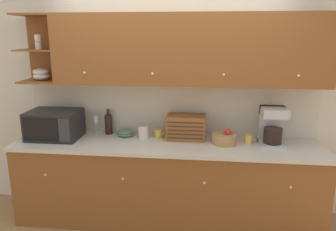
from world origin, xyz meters
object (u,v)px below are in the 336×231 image
(microwave, at_px, (55,124))
(bowl_stack_on_counter, at_px, (125,133))
(coffee_maker, at_px, (273,126))
(wine_bottle, at_px, (109,123))
(mug_blue_second, at_px, (159,133))
(storage_canister, at_px, (143,131))
(mug, at_px, (249,139))
(bread_box, at_px, (186,127))
(wine_glass, at_px, (96,120))
(fruit_basket, at_px, (224,138))

(microwave, relative_size, bowl_stack_on_counter, 2.87)
(coffee_maker, bearing_deg, wine_bottle, 174.78)
(microwave, distance_m, wine_bottle, 0.58)
(mug_blue_second, height_order, coffee_maker, coffee_maker)
(bowl_stack_on_counter, xyz_separation_m, mug_blue_second, (0.39, -0.02, 0.01))
(storage_canister, bearing_deg, mug, -2.21)
(microwave, height_order, bread_box, microwave)
(wine_glass, bearing_deg, wine_bottle, -8.47)
(bowl_stack_on_counter, bearing_deg, mug, -4.53)
(microwave, bearing_deg, mug_blue_second, 7.20)
(storage_canister, height_order, bread_box, bread_box)
(bowl_stack_on_counter, height_order, mug, mug)
(wine_glass, height_order, bread_box, bread_box)
(microwave, relative_size, mug_blue_second, 5.28)
(wine_bottle, bearing_deg, bread_box, -6.05)
(mug, height_order, coffee_maker, coffee_maker)
(wine_glass, relative_size, mug, 2.26)
(microwave, xyz_separation_m, mug, (2.10, 0.06, -0.11))
(wine_glass, xyz_separation_m, bread_box, (1.05, -0.12, -0.01))
(mug_blue_second, relative_size, mug, 1.07)
(wine_bottle, distance_m, storage_canister, 0.44)
(wine_bottle, xyz_separation_m, mug, (1.55, -0.16, -0.09))
(microwave, relative_size, coffee_maker, 1.39)
(wine_bottle, distance_m, fruit_basket, 1.32)
(wine_glass, distance_m, coffee_maker, 1.95)
(storage_canister, relative_size, mug_blue_second, 1.48)
(microwave, bearing_deg, storage_canister, 5.96)
(microwave, xyz_separation_m, bread_box, (1.43, 0.12, -0.02))
(microwave, distance_m, bread_box, 1.44)
(wine_bottle, distance_m, mug, 1.56)
(bowl_stack_on_counter, distance_m, coffee_maker, 1.59)
(mug, bearing_deg, storage_canister, 177.79)
(coffee_maker, bearing_deg, storage_canister, 177.99)
(mug, bearing_deg, wine_bottle, 174.16)
(fruit_basket, bearing_deg, wine_bottle, 171.01)
(coffee_maker, bearing_deg, bread_box, 175.61)
(wine_bottle, relative_size, coffee_maker, 0.74)
(bowl_stack_on_counter, relative_size, mug, 1.98)
(fruit_basket, bearing_deg, bread_box, 164.78)
(bread_box, bearing_deg, microwave, -175.14)
(wine_glass, xyz_separation_m, storage_canister, (0.58, -0.14, -0.07))
(wine_glass, height_order, coffee_maker, coffee_maker)
(mug_blue_second, distance_m, bread_box, 0.31)
(storage_canister, distance_m, fruit_basket, 0.88)
(mug_blue_second, height_order, fruit_basket, fruit_basket)
(storage_canister, bearing_deg, microwave, -174.04)
(wine_bottle, bearing_deg, fruit_basket, -8.99)
(bread_box, bearing_deg, bowl_stack_on_counter, 176.46)
(mug, bearing_deg, fruit_basket, -169.59)
(wine_bottle, height_order, coffee_maker, coffee_maker)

